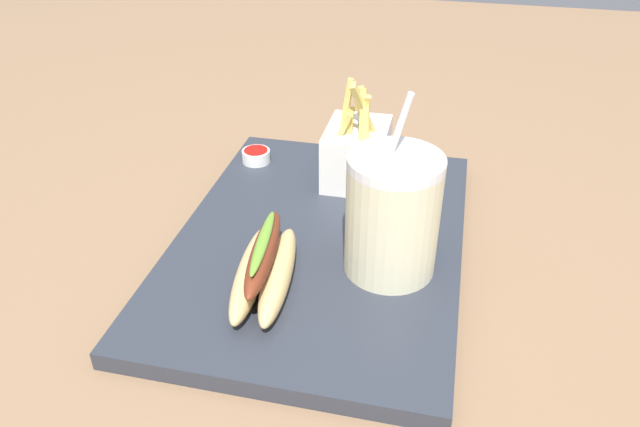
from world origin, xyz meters
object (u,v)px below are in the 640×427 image
object	(u,v)px
fries_basket	(357,152)
ketchup_cup_1	(256,155)
hot_dog_1	(264,268)
soda_cup	(392,215)

from	to	relation	value
fries_basket	ketchup_cup_1	bearing A→B (deg)	82.85
hot_dog_1	ketchup_cup_1	world-z (taller)	hot_dog_1
soda_cup	ketchup_cup_1	size ratio (longest dim) A/B	5.08
hot_dog_1	ketchup_cup_1	bearing A→B (deg)	19.66
soda_cup	hot_dog_1	world-z (taller)	soda_cup
ketchup_cup_1	hot_dog_1	bearing A→B (deg)	-160.34
soda_cup	ketchup_cup_1	world-z (taller)	soda_cup
soda_cup	fries_basket	distance (m)	0.19
fries_basket	hot_dog_1	world-z (taller)	fries_basket
soda_cup	ketchup_cup_1	distance (m)	0.30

